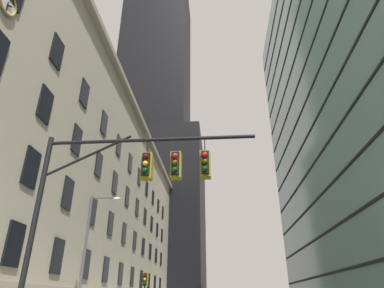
# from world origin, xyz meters

# --- Properties ---
(station_building) EXTENTS (14.85, 68.89, 24.90)m
(station_building) POSITION_xyz_m (-18.09, 28.44, 12.43)
(station_building) COLOR #B2A88E
(station_building) RESTS_ON ground
(dark_skyscraper) EXTENTS (28.48, 28.48, 195.00)m
(dark_skyscraper) POSITION_xyz_m (-18.50, 75.32, 58.29)
(dark_skyscraper) COLOR black
(dark_skyscraper) RESTS_ON ground
(glass_office_midrise) EXTENTS (14.83, 46.42, 52.40)m
(glass_office_midrise) POSITION_xyz_m (18.36, 29.60, 26.20)
(glass_office_midrise) COLOR gray
(glass_office_midrise) RESTS_ON ground
(traffic_signal_mast) EXTENTS (8.28, 0.63, 7.15)m
(traffic_signal_mast) POSITION_xyz_m (-3.50, 2.76, 5.39)
(traffic_signal_mast) COLOR black
(traffic_signal_mast) RESTS_ON sidewalk_left
(traffic_light_far_left) EXTENTS (0.40, 0.63, 3.32)m
(traffic_light_far_left) POSITION_xyz_m (-6.47, 19.57, 2.78)
(traffic_light_far_left) COLOR black
(traffic_light_far_left) RESTS_ON sidewalk_left
(street_lamppost) EXTENTS (2.17, 0.32, 7.90)m
(street_lamppost) POSITION_xyz_m (-8.97, 13.25, 4.82)
(street_lamppost) COLOR #47474C
(street_lamppost) RESTS_ON sidewalk_left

